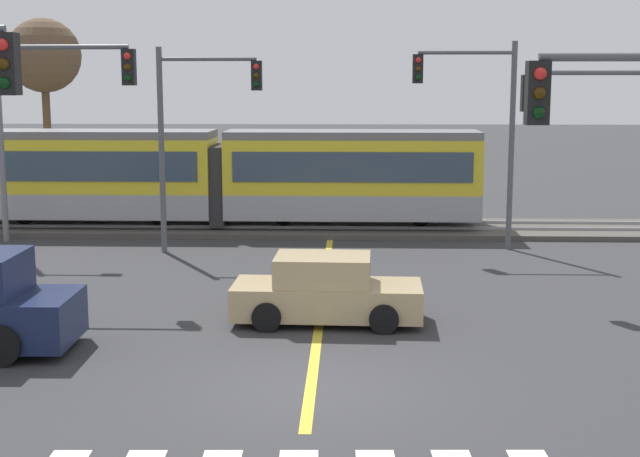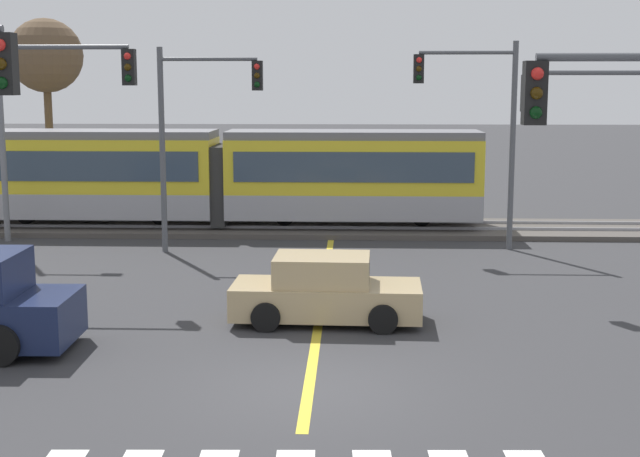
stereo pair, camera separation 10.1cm
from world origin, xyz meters
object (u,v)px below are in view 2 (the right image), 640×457
traffic_light_far_right (481,114)px  bare_tree_far_west (46,57)px  light_rail_tram (222,174)px  traffic_light_mid_left (28,118)px  traffic_light_mid_right (630,137)px  traffic_light_far_left (195,119)px  sedan_crossing (326,292)px  street_lamp_west (6,94)px

traffic_light_far_right → bare_tree_far_west: 18.55m
light_rail_tram → traffic_light_mid_left: size_ratio=2.74×
traffic_light_mid_right → bare_tree_far_west: size_ratio=0.75×
light_rail_tram → bare_tree_far_west: size_ratio=2.34×
traffic_light_far_left → traffic_light_mid_right: size_ratio=1.08×
light_rail_tram → traffic_light_far_right: (8.77, -3.42, 2.27)m
traffic_light_far_left → traffic_light_far_right: traffic_light_far_right is taller
traffic_light_mid_left → traffic_light_far_right: size_ratio=1.02×
light_rail_tram → sedan_crossing: size_ratio=4.36×
traffic_light_far_right → traffic_light_far_left: bearing=-174.6°
sedan_crossing → traffic_light_far_left: traffic_light_far_left is taller
traffic_light_mid_right → light_rail_tram: bearing=140.9°
sedan_crossing → traffic_light_far_right: traffic_light_far_right is taller
traffic_light_far_right → street_lamp_west: (-15.47, 0.86, 0.60)m
traffic_light_far_left → bare_tree_far_west: (-7.65, 8.90, 2.12)m
traffic_light_mid_left → traffic_light_far_right: (12.28, 5.94, -0.09)m
street_lamp_west → bare_tree_far_west: (-1.11, 7.20, 1.39)m
light_rail_tram → traffic_light_far_left: bearing=-92.3°
traffic_light_mid_left → street_lamp_west: 7.53m
traffic_light_mid_right → street_lamp_west: bearing=159.4°
traffic_light_mid_left → traffic_light_far_left: bearing=56.8°
traffic_light_mid_right → street_lamp_west: street_lamp_west is taller
traffic_light_mid_right → street_lamp_west: (-18.30, 6.87, 0.94)m
light_rail_tram → traffic_light_mid_left: bearing=-110.6°
light_rail_tram → traffic_light_far_left: size_ratio=2.90×
traffic_light_far_right → bare_tree_far_west: (-16.58, 8.06, 1.99)m
traffic_light_far_right → street_lamp_west: bearing=176.8°
traffic_light_far_right → bare_tree_far_west: size_ratio=0.83×
sedan_crossing → traffic_light_far_right: bearing=63.0°
traffic_light_far_left → sedan_crossing: bearing=-62.1°
traffic_light_mid_right → bare_tree_far_west: 24.10m
street_lamp_west → bare_tree_far_west: size_ratio=1.09×
traffic_light_mid_right → bare_tree_far_west: (-19.41, 14.08, 2.34)m
street_lamp_west → traffic_light_far_right: bearing=-3.2°
light_rail_tram → traffic_light_far_right: bearing=-21.3°
light_rail_tram → traffic_light_far_right: 9.68m
traffic_light_far_left → traffic_light_mid_right: traffic_light_far_left is taller
traffic_light_mid_left → sedan_crossing: bearing=-21.9°
traffic_light_far_right → traffic_light_mid_right: 6.66m
sedan_crossing → street_lamp_west: size_ratio=0.49×
traffic_light_mid_left → traffic_light_mid_right: (15.11, -0.07, -0.43)m
sedan_crossing → traffic_light_far_left: 9.91m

